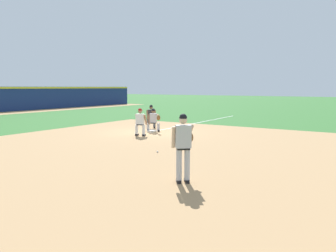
{
  "coord_description": "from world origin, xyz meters",
  "views": [
    {
      "loc": [
        -15.09,
        -10.79,
        2.55
      ],
      "look_at": [
        -5.41,
        -4.58,
        1.18
      ],
      "focal_mm": 35.0,
      "sensor_mm": 36.0,
      "label": 1
    }
  ],
  "objects_px": {
    "baseball": "(157,152)",
    "pitcher": "(183,144)",
    "first_baseman": "(154,119)",
    "first_base_bag": "(152,131)",
    "baserunner": "(140,121)",
    "umpire": "(151,115)"
  },
  "relations": [
    {
      "from": "baserunner",
      "to": "pitcher",
      "type": "bearing_deg",
      "value": -134.91
    },
    {
      "from": "pitcher",
      "to": "baserunner",
      "type": "height_order",
      "value": "pitcher"
    },
    {
      "from": "first_baseman",
      "to": "baserunner",
      "type": "xyz_separation_m",
      "value": [
        -1.71,
        -0.33,
        0.06
      ]
    },
    {
      "from": "baserunner",
      "to": "umpire",
      "type": "relative_size",
      "value": 1.0
    },
    {
      "from": "pitcher",
      "to": "umpire",
      "type": "relative_size",
      "value": 1.27
    },
    {
      "from": "baserunner",
      "to": "umpire",
      "type": "xyz_separation_m",
      "value": [
        2.99,
        1.43,
        0.0
      ]
    },
    {
      "from": "first_baseman",
      "to": "first_base_bag",
      "type": "bearing_deg",
      "value": 174.76
    },
    {
      "from": "pitcher",
      "to": "umpire",
      "type": "xyz_separation_m",
      "value": [
        9.15,
        7.61,
        -0.27
      ]
    },
    {
      "from": "baserunner",
      "to": "first_base_bag",
      "type": "bearing_deg",
      "value": 12.95
    },
    {
      "from": "pitcher",
      "to": "baserunner",
      "type": "distance_m",
      "value": 8.73
    },
    {
      "from": "baseball",
      "to": "first_baseman",
      "type": "relative_size",
      "value": 0.06
    },
    {
      "from": "first_base_bag",
      "to": "first_baseman",
      "type": "relative_size",
      "value": 0.28
    },
    {
      "from": "baseball",
      "to": "first_baseman",
      "type": "xyz_separation_m",
      "value": [
        4.9,
        3.63,
        0.69
      ]
    },
    {
      "from": "first_baseman",
      "to": "baserunner",
      "type": "bearing_deg",
      "value": -168.91
    },
    {
      "from": "pitcher",
      "to": "umpire",
      "type": "height_order",
      "value": "pitcher"
    },
    {
      "from": "baseball",
      "to": "baserunner",
      "type": "bearing_deg",
      "value": 45.88
    },
    {
      "from": "baseball",
      "to": "pitcher",
      "type": "distance_m",
      "value": 4.25
    },
    {
      "from": "pitcher",
      "to": "baserunner",
      "type": "xyz_separation_m",
      "value": [
        6.16,
        6.18,
        -0.27
      ]
    },
    {
      "from": "baserunner",
      "to": "umpire",
      "type": "height_order",
      "value": "same"
    },
    {
      "from": "pitcher",
      "to": "first_baseman",
      "type": "relative_size",
      "value": 1.39
    },
    {
      "from": "first_baseman",
      "to": "umpire",
      "type": "distance_m",
      "value": 1.69
    },
    {
      "from": "first_base_bag",
      "to": "pitcher",
      "type": "xyz_separation_m",
      "value": [
        -7.68,
        -6.53,
        1.01
      ]
    }
  ]
}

